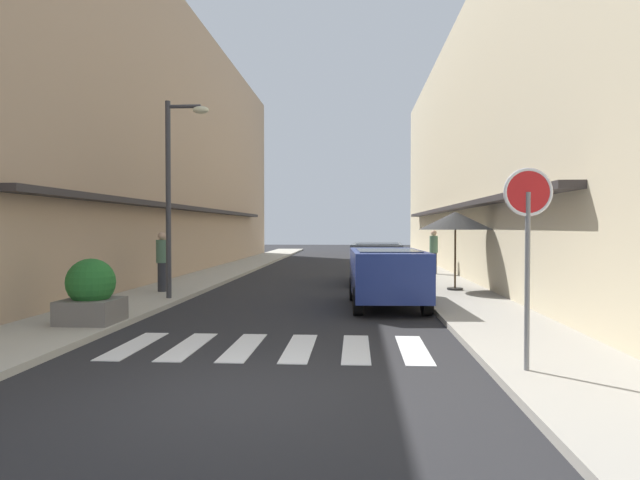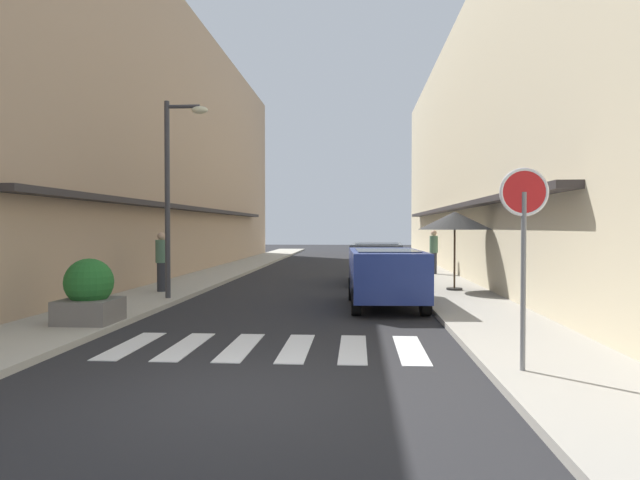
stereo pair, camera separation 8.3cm
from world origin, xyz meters
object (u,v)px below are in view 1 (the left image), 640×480
object	(u,v)px
parked_car_mid	(377,258)
pedestrian_walking_far	(162,260)
round_street_sign	(528,215)
pedestrian_walking_near	(434,251)
cafe_umbrella	(455,221)
parked_car_near	(387,271)
street_lamp	(175,178)
planter_corner	(91,293)

from	to	relation	value
parked_car_mid	pedestrian_walking_far	size ratio (longest dim) A/B	2.35
round_street_sign	pedestrian_walking_near	world-z (taller)	round_street_sign
cafe_umbrella	pedestrian_walking_near	size ratio (longest dim) A/B	1.33
parked_car_near	round_street_sign	xyz separation A→B (m)	(1.49, -6.48, 1.27)
street_lamp	parked_car_near	bearing A→B (deg)	-5.73
cafe_umbrella	pedestrian_walking_near	distance (m)	5.94
parked_car_mid	round_street_sign	distance (m)	12.78
pedestrian_walking_near	street_lamp	bearing A→B (deg)	-97.24
planter_corner	pedestrian_walking_far	size ratio (longest dim) A/B	0.73
cafe_umbrella	round_street_sign	bearing A→B (deg)	-94.55
round_street_sign	pedestrian_walking_far	bearing A→B (deg)	133.38
parked_car_near	street_lamp	distance (m)	6.19
parked_car_mid	pedestrian_walking_near	distance (m)	3.65
parked_car_near	planter_corner	distance (m)	6.93
round_street_sign	pedestrian_walking_far	xyz separation A→B (m)	(-8.05, 8.52, -1.13)
parked_car_near	pedestrian_walking_far	size ratio (longest dim) A/B	2.26
parked_car_near	pedestrian_walking_near	xyz separation A→B (m)	(2.42, 8.87, 0.16)
parked_car_near	pedestrian_walking_near	bearing A→B (deg)	74.73
parked_car_mid	cafe_umbrella	bearing A→B (deg)	-54.06
round_street_sign	planter_corner	world-z (taller)	round_street_sign
cafe_umbrella	planter_corner	world-z (taller)	cafe_umbrella
cafe_umbrella	pedestrian_walking_near	bearing A→B (deg)	88.33
cafe_umbrella	planter_corner	xyz separation A→B (m)	(-8.34, -6.36, -1.52)
cafe_umbrella	street_lamp	bearing A→B (deg)	-162.60
parked_car_mid	pedestrian_walking_far	world-z (taller)	pedestrian_walking_far
planter_corner	pedestrian_walking_near	bearing A→B (deg)	55.09
cafe_umbrella	pedestrian_walking_near	world-z (taller)	cafe_umbrella
parked_car_mid	street_lamp	xyz separation A→B (m)	(-5.65, -5.58, 2.45)
parked_car_near	planter_corner	xyz separation A→B (m)	(-6.08, -3.32, -0.21)
round_street_sign	pedestrian_walking_near	xyz separation A→B (m)	(0.93, 15.35, -1.12)
parked_car_mid	round_street_sign	xyz separation A→B (m)	(1.49, -12.63, 1.27)
parked_car_mid	cafe_umbrella	xyz separation A→B (m)	(2.25, -3.11, 1.31)
street_lamp	planter_corner	xyz separation A→B (m)	(-0.43, -3.89, -2.66)
round_street_sign	street_lamp	world-z (taller)	street_lamp
pedestrian_walking_far	street_lamp	bearing A→B (deg)	100.03
parked_car_mid	pedestrian_walking_far	xyz separation A→B (m)	(-6.56, -4.11, 0.14)
parked_car_near	cafe_umbrella	xyz separation A→B (m)	(2.25, 3.04, 1.31)
street_lamp	round_street_sign	bearing A→B (deg)	-44.62
cafe_umbrella	parked_car_mid	bearing A→B (deg)	125.94
parked_car_mid	parked_car_near	bearing A→B (deg)	-90.00
parked_car_mid	planter_corner	world-z (taller)	parked_car_mid
parked_car_mid	round_street_sign	world-z (taller)	round_street_sign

